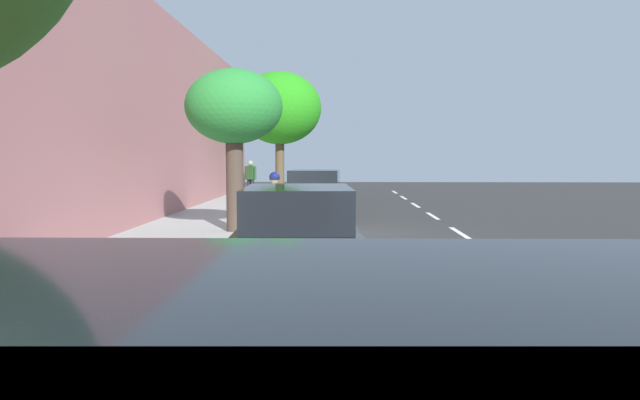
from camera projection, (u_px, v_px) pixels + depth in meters
ground at (345, 235)px, 14.77m from camera, size 58.74×58.74×0.00m
sidewalk at (200, 231)px, 14.86m from camera, size 3.41×36.71×0.15m
curb_edge at (270, 232)px, 14.81m from camera, size 0.16×36.71×0.15m
lane_stripe_centre at (459, 233)px, 15.14m from camera, size 0.14×35.80×0.01m
lane_stripe_bike_edge at (329, 234)px, 14.78m from camera, size 0.12×36.71×0.01m
building_facade at (120, 108)px, 14.68m from camera, size 0.50×36.71×6.33m
parked_sedan_tan_nearest at (315, 194)px, 19.02m from camera, size 1.98×4.47×1.52m
parked_sedan_black_second at (298, 239)px, 8.74m from camera, size 2.00×4.48×1.52m
bicycle_at_curb at (282, 230)px, 12.86m from camera, size 1.45×0.99×0.73m
cyclist_with_backpack at (273, 200)px, 13.27m from camera, size 0.50×0.58×1.62m
street_tree_near_cyclist at (280, 109)px, 25.52m from camera, size 3.62×3.62×5.45m
street_tree_mid_block at (234, 109)px, 14.13m from camera, size 2.33×2.33×3.91m
pedestrian_on_phone at (251, 177)px, 25.12m from camera, size 0.53×0.40×1.62m
fire_hydrant at (275, 197)px, 20.19m from camera, size 0.22×0.22×0.84m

